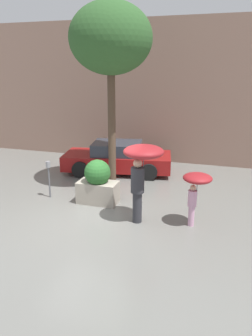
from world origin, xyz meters
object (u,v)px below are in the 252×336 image
at_px(person_adult, 142,162).
at_px(parking_meter, 49,172).
at_px(planter_box, 98,183).
at_px(street_tree, 111,40).
at_px(person_child, 196,184).
at_px(parked_car_near, 117,158).

relative_size(person_adult, parking_meter, 1.76).
relative_size(planter_box, person_adult, 0.65).
bearing_deg(parking_meter, person_adult, -13.71).
bearing_deg(planter_box, street_tree, 93.44).
height_order(person_child, parking_meter, person_child).
distance_m(person_child, parking_meter, 4.71).
distance_m(person_adult, street_tree, 4.37).
bearing_deg(person_child, parking_meter, 148.65).
xyz_separation_m(planter_box, parking_meter, (-1.65, -0.06, 0.22)).
bearing_deg(street_tree, planter_box, -86.56).
bearing_deg(parking_meter, street_tree, 46.98).
bearing_deg(planter_box, person_child, -12.67).
bearing_deg(street_tree, person_child, -36.24).
bearing_deg(parking_meter, parked_car_near, 69.43).
bearing_deg(person_child, street_tree, 119.95).
height_order(person_child, street_tree, street_tree).
bearing_deg(planter_box, person_adult, -27.99).
bearing_deg(person_adult, parked_car_near, 80.07).
distance_m(planter_box, person_adult, 2.09).
bearing_deg(person_adult, person_child, -29.74).
bearing_deg(parking_meter, planter_box, 2.09).
relative_size(person_child, parking_meter, 1.20).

